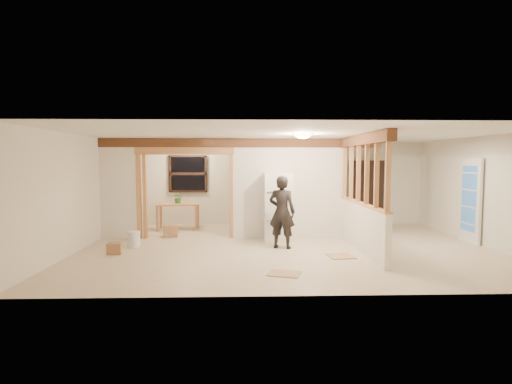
{
  "coord_description": "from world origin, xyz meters",
  "views": [
    {
      "loc": [
        -0.93,
        -8.81,
        1.93
      ],
      "look_at": [
        -0.65,
        0.4,
        1.21
      ],
      "focal_mm": 28.0,
      "sensor_mm": 36.0,
      "label": 1
    }
  ],
  "objects_px": {
    "shop_vac": "(120,222)",
    "bookshelf": "(366,193)",
    "refrigerator": "(278,207)",
    "work_table": "(178,216)",
    "woman": "(282,212)"
  },
  "relations": [
    {
      "from": "work_table",
      "to": "bookshelf",
      "type": "distance_m",
      "value": 5.59
    },
    {
      "from": "woman",
      "to": "work_table",
      "type": "height_order",
      "value": "woman"
    },
    {
      "from": "shop_vac",
      "to": "bookshelf",
      "type": "distance_m",
      "value": 7.1
    },
    {
      "from": "refrigerator",
      "to": "work_table",
      "type": "bearing_deg",
      "value": 148.91
    },
    {
      "from": "woman",
      "to": "work_table",
      "type": "bearing_deg",
      "value": -21.73
    },
    {
      "from": "woman",
      "to": "refrigerator",
      "type": "bearing_deg",
      "value": -68.01
    },
    {
      "from": "woman",
      "to": "shop_vac",
      "type": "xyz_separation_m",
      "value": [
        -4.11,
        1.79,
        -0.49
      ]
    },
    {
      "from": "refrigerator",
      "to": "shop_vac",
      "type": "height_order",
      "value": "refrigerator"
    },
    {
      "from": "refrigerator",
      "to": "shop_vac",
      "type": "relative_size",
      "value": 2.56
    },
    {
      "from": "woman",
      "to": "shop_vac",
      "type": "bearing_deg",
      "value": -2.12
    },
    {
      "from": "shop_vac",
      "to": "woman",
      "type": "bearing_deg",
      "value": -23.55
    },
    {
      "from": "refrigerator",
      "to": "work_table",
      "type": "distance_m",
      "value": 3.17
    },
    {
      "from": "refrigerator",
      "to": "woman",
      "type": "xyz_separation_m",
      "value": [
        0.01,
        -0.91,
        -0.01
      ]
    },
    {
      "from": "refrigerator",
      "to": "shop_vac",
      "type": "distance_m",
      "value": 4.22
    },
    {
      "from": "shop_vac",
      "to": "bookshelf",
      "type": "relative_size",
      "value": 0.33
    }
  ]
}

